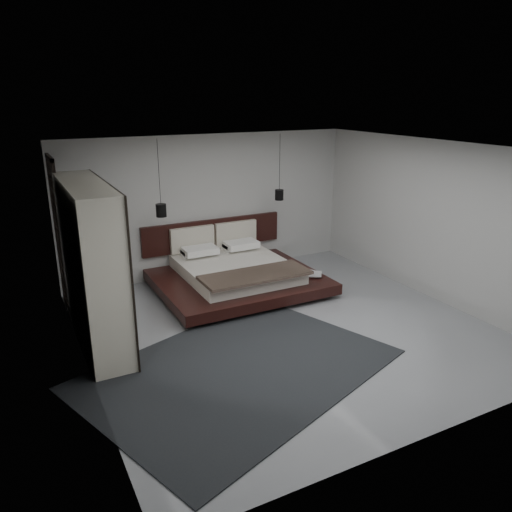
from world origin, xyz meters
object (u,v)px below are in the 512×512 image
lattice_screen (59,235)px  pendant_right (279,195)px  rug (239,369)px  wardrobe (92,265)px  bed (235,273)px  pendant_left (161,210)px

lattice_screen → pendant_right: size_ratio=2.00×
lattice_screen → rug: 3.92m
lattice_screen → wardrobe: lattice_screen is taller
wardrobe → rug: wardrobe is taller
lattice_screen → rug: size_ratio=0.66×
bed → pendant_right: pendant_right is taller
wardrobe → pendant_left: bearing=44.5°
bed → pendant_left: 1.81m
lattice_screen → pendant_right: bearing=-0.9°
bed → rug: size_ratio=0.75×
rug → lattice_screen: bearing=118.2°
lattice_screen → pendant_left: size_ratio=1.89×
pendant_right → wardrobe: bearing=-159.6°
bed → rug: bed is taller
pendant_right → pendant_left: bearing=180.0°
lattice_screen → wardrobe: (0.25, -1.53, -0.11)m
bed → wardrobe: 3.02m
pendant_left → rug: (0.01, -3.20, -1.54)m
pendant_left → wardrobe: 2.12m
bed → wardrobe: bearing=-160.1°
lattice_screen → rug: (1.75, -3.26, -1.29)m
lattice_screen → bed: bearing=-10.5°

